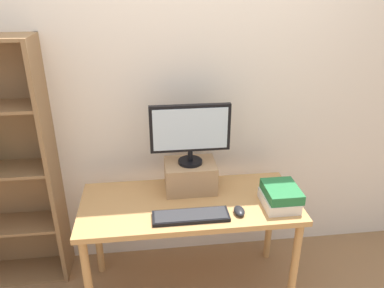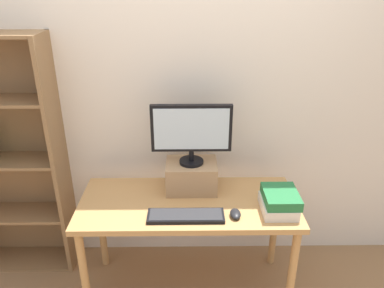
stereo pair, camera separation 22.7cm
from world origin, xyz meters
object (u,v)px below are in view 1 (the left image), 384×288
desk (190,213)px  computer_mouse (239,211)px  riser_box (190,176)px  book_stack (280,196)px  keyboard (191,216)px  computer_monitor (190,131)px

desk → computer_mouse: bearing=-31.0°
desk → riser_box: bearing=81.8°
book_stack → computer_mouse: bearing=-167.5°
computer_mouse → desk: bearing=149.0°
desk → computer_mouse: computer_mouse is taller
riser_box → keyboard: 0.35m
riser_box → computer_mouse: 0.42m
riser_box → keyboard: bearing=-96.3°
book_stack → computer_monitor: bearing=153.4°
desk → computer_mouse: size_ratio=13.21×
computer_monitor → computer_mouse: size_ratio=4.87×
computer_mouse → book_stack: (0.27, 0.06, 0.05)m
desk → book_stack: (0.55, -0.11, 0.15)m
computer_monitor → riser_box: bearing=90.0°
riser_box → book_stack: riser_box is taller
computer_mouse → computer_monitor: bearing=128.4°
keyboard → computer_mouse: size_ratio=4.35×
desk → book_stack: size_ratio=5.42×
riser_box → computer_mouse: size_ratio=3.18×
riser_box → computer_monitor: 0.32m
computer_monitor → keyboard: size_ratio=1.12×
computer_monitor → book_stack: (0.53, -0.26, -0.35)m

